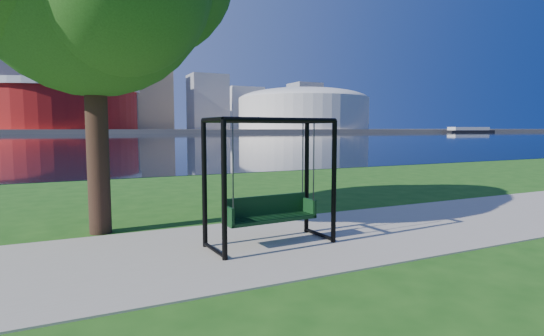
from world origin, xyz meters
TOP-DOWN VIEW (x-y plane):
  - ground at (0.00, 0.00)m, footprint 900.00×900.00m
  - path at (0.00, -0.50)m, footprint 120.00×4.00m
  - river at (0.00, 102.00)m, footprint 900.00×180.00m
  - far_bank at (0.00, 306.00)m, footprint 900.00×228.00m
  - stadium at (-10.00, 235.00)m, footprint 83.00×83.00m
  - arena at (135.00, 235.00)m, footprint 84.00×84.00m
  - skyline at (-4.27, 319.39)m, footprint 392.00×66.00m
  - swing at (-0.60, -0.57)m, footprint 2.42×1.18m
  - barge at (220.91, 178.13)m, footprint 33.90×12.65m

SIDE VIEW (x-z plane):
  - ground at x=0.00m, z-range 0.00..0.00m
  - river at x=0.00m, z-range 0.00..0.02m
  - path at x=0.00m, z-range 0.00..0.03m
  - far_bank at x=0.00m, z-range 0.00..2.00m
  - swing at x=-0.60m, z-range -0.04..2.38m
  - barge at x=220.91m, z-range -0.16..3.15m
  - stadium at x=-10.00m, z-range -1.77..30.23m
  - arena at x=135.00m, z-range 2.59..29.15m
  - skyline at x=-4.27m, z-range -12.36..84.14m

